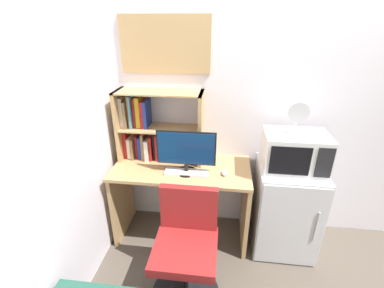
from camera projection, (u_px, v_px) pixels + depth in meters
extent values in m
cube|color=silver|center=(336.00, 107.00, 2.37)|extent=(6.40, 0.04, 2.60)
cube|color=tan|center=(182.00, 168.00, 2.46)|extent=(1.24, 0.59, 0.03)
cube|color=tan|center=(122.00, 199.00, 2.69)|extent=(0.04, 0.53, 0.75)
cube|color=tan|center=(245.00, 208.00, 2.55)|extent=(0.04, 0.53, 0.75)
cube|color=tan|center=(121.00, 125.00, 2.52)|extent=(0.03, 0.28, 0.65)
cube|color=tan|center=(201.00, 128.00, 2.44)|extent=(0.03, 0.28, 0.65)
cube|color=tan|center=(159.00, 92.00, 2.35)|extent=(0.78, 0.28, 0.01)
cube|color=tan|center=(160.00, 128.00, 2.49)|extent=(0.72, 0.28, 0.01)
cube|color=#B21E1E|center=(128.00, 143.00, 2.63)|extent=(0.03, 0.18, 0.26)
cube|color=silver|center=(132.00, 146.00, 2.63)|extent=(0.04, 0.19, 0.20)
cube|color=brown|center=(135.00, 146.00, 2.62)|extent=(0.03, 0.22, 0.21)
cube|color=#B21E1E|center=(139.00, 145.00, 2.63)|extent=(0.02, 0.17, 0.22)
cube|color=navy|center=(142.00, 145.00, 2.62)|extent=(0.04, 0.19, 0.22)
cube|color=brown|center=(145.00, 144.00, 2.60)|extent=(0.02, 0.22, 0.26)
cube|color=silver|center=(149.00, 147.00, 2.60)|extent=(0.04, 0.23, 0.20)
cube|color=#B21E1E|center=(153.00, 146.00, 2.60)|extent=(0.02, 0.21, 0.24)
cube|color=black|center=(156.00, 144.00, 2.60)|extent=(0.02, 0.18, 0.26)
cube|color=#B21E1E|center=(159.00, 145.00, 2.59)|extent=(0.04, 0.21, 0.25)
cube|color=silver|center=(124.00, 111.00, 2.49)|extent=(0.03, 0.19, 0.28)
cube|color=brown|center=(128.00, 113.00, 2.48)|extent=(0.02, 0.22, 0.25)
cube|color=orange|center=(131.00, 110.00, 2.49)|extent=(0.02, 0.17, 0.29)
cube|color=teal|center=(133.00, 110.00, 2.47)|extent=(0.02, 0.21, 0.29)
cube|color=#B21E1E|center=(136.00, 111.00, 2.49)|extent=(0.02, 0.17, 0.27)
cube|color=gold|center=(140.00, 111.00, 2.48)|extent=(0.04, 0.16, 0.28)
cube|color=#B21E1E|center=(144.00, 113.00, 2.48)|extent=(0.03, 0.18, 0.24)
cube|color=navy|center=(147.00, 113.00, 2.47)|extent=(0.03, 0.19, 0.25)
cylinder|color=black|center=(186.00, 172.00, 2.37)|extent=(0.18, 0.18, 0.02)
cylinder|color=black|center=(186.00, 167.00, 2.35)|extent=(0.04, 0.04, 0.08)
cube|color=black|center=(186.00, 148.00, 2.28)|extent=(0.51, 0.01, 0.30)
cube|color=navy|center=(186.00, 148.00, 2.27)|extent=(0.48, 0.02, 0.28)
cube|color=silver|center=(186.00, 172.00, 2.35)|extent=(0.38, 0.12, 0.02)
ellipsoid|color=silver|center=(224.00, 173.00, 2.33)|extent=(0.05, 0.09, 0.04)
cube|color=silver|center=(285.00, 207.00, 2.50)|extent=(0.55, 0.54, 0.84)
cube|color=silver|center=(291.00, 228.00, 2.25)|extent=(0.53, 0.01, 0.80)
cylinder|color=#B2B2B7|center=(316.00, 227.00, 2.20)|extent=(0.01, 0.01, 0.29)
cube|color=silver|center=(294.00, 151.00, 2.26)|extent=(0.51, 0.36, 0.32)
cube|color=black|center=(290.00, 161.00, 2.10)|extent=(0.31, 0.01, 0.24)
cube|color=black|center=(325.00, 163.00, 2.07)|extent=(0.12, 0.01, 0.25)
cylinder|color=silver|center=(295.00, 133.00, 2.19)|extent=(0.11, 0.11, 0.01)
cylinder|color=silver|center=(296.00, 127.00, 2.17)|extent=(0.02, 0.02, 0.09)
cylinder|color=silver|center=(299.00, 112.00, 2.11)|extent=(0.16, 0.03, 0.16)
cylinder|color=black|center=(185.00, 273.00, 2.05)|extent=(0.04, 0.04, 0.44)
cube|color=maroon|center=(185.00, 250.00, 1.96)|extent=(0.46, 0.46, 0.07)
cube|color=maroon|center=(189.00, 208.00, 2.05)|extent=(0.44, 0.06, 0.37)
cube|color=tan|center=(165.00, 44.00, 2.30)|extent=(0.79, 0.02, 0.48)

